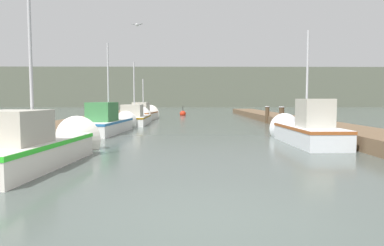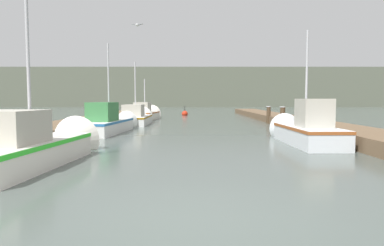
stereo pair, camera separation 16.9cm
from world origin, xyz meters
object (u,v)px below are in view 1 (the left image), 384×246
object	(u,v)px
fishing_boat_2	(110,123)
fishing_boat_3	(135,118)
fishing_boat_0	(38,146)
fishing_boat_4	(144,114)
fishing_boat_1	(304,130)
mooring_piling_1	(282,116)
channel_buoy	(183,114)
seagull_1	(137,25)
mooring_piling_0	(267,115)

from	to	relation	value
fishing_boat_2	fishing_boat_3	bearing A→B (deg)	91.28
fishing_boat_0	fishing_boat_4	xyz separation A→B (m)	(0.27, 18.59, -0.02)
fishing_boat_0	fishing_boat_1	world-z (taller)	fishing_boat_0
fishing_boat_3	mooring_piling_1	size ratio (longest dim) A/B	4.45
fishing_boat_3	fishing_boat_4	xyz separation A→B (m)	(-0.01, 4.66, 0.03)
channel_buoy	seagull_1	distance (m)	17.81
mooring_piling_0	channel_buoy	size ratio (longest dim) A/B	1.04
fishing_boat_4	mooring_piling_1	world-z (taller)	fishing_boat_4
fishing_boat_2	fishing_boat_4	size ratio (longest dim) A/B	1.19
mooring_piling_1	seagull_1	bearing A→B (deg)	-158.15
fishing_boat_0	fishing_boat_1	bearing A→B (deg)	31.73
fishing_boat_1	mooring_piling_0	bearing A→B (deg)	83.68
fishing_boat_0	seagull_1	size ratio (longest dim) A/B	9.25
fishing_boat_4	fishing_boat_1	bearing A→B (deg)	-56.44
fishing_boat_1	fishing_boat_2	xyz separation A→B (m)	(-8.14, 4.13, -0.01)
mooring_piling_0	seagull_1	distance (m)	10.70
fishing_boat_1	mooring_piling_0	size ratio (longest dim) A/B	4.35
fishing_boat_0	mooring_piling_0	distance (m)	16.72
mooring_piling_0	mooring_piling_1	world-z (taller)	mooring_piling_1
fishing_boat_3	channel_buoy	xyz separation A→B (m)	(2.95, 11.35, -0.23)
fishing_boat_2	mooring_piling_0	distance (m)	10.79
mooring_piling_1	seagull_1	distance (m)	9.76
fishing_boat_2	fishing_boat_1	bearing A→B (deg)	-22.28
mooring_piling_1	fishing_boat_4	bearing A→B (deg)	141.83
mooring_piling_0	seagull_1	bearing A→B (deg)	-143.26
fishing_boat_1	fishing_boat_4	size ratio (longest dim) A/B	1.00
mooring_piling_0	channel_buoy	bearing A→B (deg)	117.34
channel_buoy	fishing_boat_0	bearing A→B (deg)	-97.28
mooring_piling_1	seagull_1	size ratio (longest dim) A/B	2.10
fishing_boat_4	mooring_piling_0	distance (m)	9.85
fishing_boat_1	fishing_boat_4	world-z (taller)	fishing_boat_1
fishing_boat_0	mooring_piling_0	bearing A→B (deg)	62.18
mooring_piling_0	seagull_1	xyz separation A→B (m)	(-7.73, -5.77, 4.63)
fishing_boat_4	fishing_boat_0	bearing A→B (deg)	-85.63
fishing_boat_1	mooring_piling_0	distance (m)	10.02
mooring_piling_1	channel_buoy	size ratio (longest dim) A/B	1.07
fishing_boat_2	mooring_piling_0	world-z (taller)	fishing_boat_2
mooring_piling_1	fishing_boat_1	bearing A→B (deg)	-99.09
mooring_piling_0	fishing_boat_3	bearing A→B (deg)	-179.00
fishing_boat_4	seagull_1	bearing A→B (deg)	-79.15
fishing_boat_3	fishing_boat_0	bearing A→B (deg)	-91.64
fishing_boat_2	fishing_boat_3	world-z (taller)	fishing_boat_2
fishing_boat_4	mooring_piling_0	xyz separation A→B (m)	(8.75, -4.51, 0.15)
fishing_boat_0	channel_buoy	bearing A→B (deg)	87.55
fishing_boat_4	channel_buoy	distance (m)	7.32
mooring_piling_0	fishing_boat_0	bearing A→B (deg)	-122.64
fishing_boat_1	seagull_1	distance (m)	9.29
fishing_boat_1	fishing_boat_3	bearing A→B (deg)	127.51
fishing_boat_2	channel_buoy	size ratio (longest dim) A/B	5.34
fishing_boat_2	channel_buoy	world-z (taller)	fishing_boat_2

